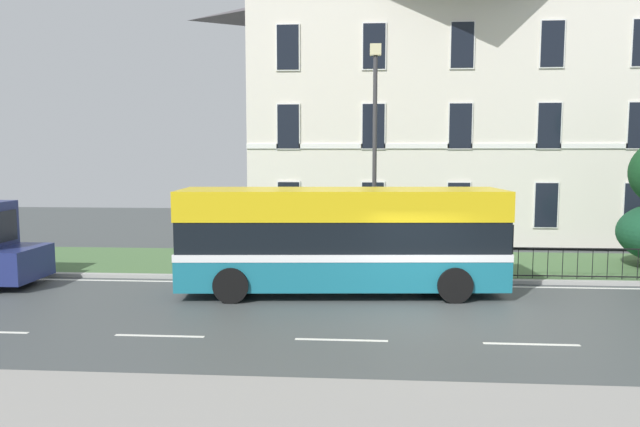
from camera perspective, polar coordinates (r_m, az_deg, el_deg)
The scene contains 5 objects.
ground_plane at distance 15.76m, azimuth 9.81°, elevation -9.02°, with size 60.00×56.00×0.18m.
georgian_townhouse at distance 30.10m, azimuth 11.86°, elevation 10.73°, with size 17.99×10.25×12.95m.
iron_verge_railing at distance 19.30m, azimuth 15.93°, elevation -4.48°, with size 17.14×0.04×0.97m.
single_decker_bus at distance 16.92m, azimuth 2.10°, elevation -2.42°, with size 9.29×3.11×2.99m.
street_lamp_post at distance 19.58m, azimuth 5.28°, elevation 6.71°, with size 0.36×0.24×7.38m.
Camera 1 is at (-1.57, -14.18, 4.00)m, focal length 33.26 mm.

